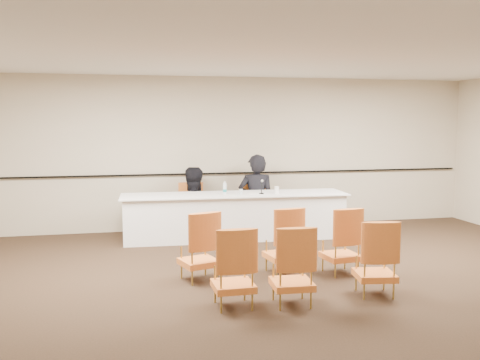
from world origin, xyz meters
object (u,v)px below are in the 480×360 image
aud_chair_front_left (199,246)px  drinking_glass (241,192)px  panelist_second_chair (192,208)px  water_bottle (225,188)px  panelist_second (192,215)px  panelist_main (256,204)px  microphone (262,187)px  aud_chair_back_left (233,267)px  panel_table (235,216)px  panelist_main_chair (256,207)px  aud_chair_front_right (341,240)px  aud_chair_back_mid (292,265)px  aud_chair_front_mid (283,240)px  aud_chair_back_right (375,257)px  coffee_cup (277,190)px

aud_chair_front_left → drinking_glass: bearing=48.1°
panelist_second_chair → water_bottle: size_ratio=4.07×
panelist_second → panelist_main: bearing=171.1°
microphone → aud_chair_back_left: size_ratio=0.27×
panel_table → panelist_second_chair: bearing=141.1°
water_bottle → panelist_second_chair: bearing=129.2°
panel_table → aud_chair_front_left: 2.64m
panelist_main → panelist_main_chair: 0.06m
panelist_main_chair → drinking_glass: size_ratio=9.50×
aud_chair_front_right → panelist_main: bearing=91.2°
panelist_second_chair → aud_chair_front_left: 3.08m
aud_chair_front_left → aud_chair_back_mid: size_ratio=1.00×
panelist_second → water_bottle: panelist_second is taller
panelist_second_chair → aud_chair_back_mid: (0.63, -4.25, 0.00)m
aud_chair_front_left → aud_chair_front_mid: (1.21, 0.08, 0.00)m
aud_chair_front_mid → aud_chair_back_mid: 1.30m
drinking_glass → aud_chair_back_right: bearing=-74.6°
microphone → aud_chair_front_left: bearing=-103.5°
panelist_second → aud_chair_front_mid: panelist_second is taller
drinking_glass → aud_chair_front_right: bearing=-69.8°
aud_chair_front_right → coffee_cup: bearing=88.6°
aud_chair_front_left → aud_chair_back_right: 2.30m
water_bottle → aud_chair_front_left: water_bottle is taller
panelist_main → aud_chair_front_left: panelist_main is taller
panelist_main → aud_chair_front_right: (0.43, -3.11, -0.06)m
water_bottle → aud_chair_front_mid: 2.42m
panelist_main_chair → aud_chair_back_right: size_ratio=1.00×
panelist_second_chair → microphone: bearing=-30.3°
panelist_main_chair → aud_chair_back_left: (-1.31, -4.12, 0.00)m
coffee_cup → aud_chair_front_left: size_ratio=0.14×
panelist_main → aud_chair_front_mid: (-0.35, -2.92, -0.06)m
panelist_main → aud_chair_front_right: panelist_main is taller
drinking_glass → aud_chair_back_left: aud_chair_back_left is taller
panelist_main → panelist_second_chair: panelist_main is taller
aud_chair_back_left → aud_chair_back_mid: 0.69m
panel_table → coffee_cup: size_ratio=31.75×
panelist_second → aud_chair_back_right: panelist_second is taller
panelist_main_chair → drinking_glass: panelist_main_chair is taller
panelist_second_chair → aud_chair_front_mid: size_ratio=1.00×
coffee_cup → aud_chair_front_left: aud_chair_front_left is taller
drinking_glass → aud_chair_front_mid: bearing=-87.1°
panel_table → microphone: size_ratio=16.03×
coffee_cup → aud_chair_front_mid: aud_chair_front_mid is taller
panelist_main → aud_chair_back_left: 4.33m
panelist_main_chair → microphone: (-0.08, -0.70, 0.47)m
aud_chair_back_mid → aud_chair_front_right: bearing=48.8°
aud_chair_back_right → water_bottle: bearing=118.4°
panelist_second → aud_chair_back_mid: 4.30m
microphone → aud_chair_back_left: bearing=-90.7°
drinking_glass → aud_chair_back_mid: bearing=-92.8°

